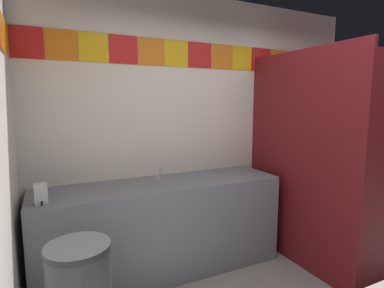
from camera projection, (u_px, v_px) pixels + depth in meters
name	position (u px, v px, depth m)	size (l,w,h in m)	color
wall_back	(208.00, 126.00, 3.38)	(3.74, 0.09, 2.73)	silver
vanity_counter	(163.00, 227.00, 2.91)	(2.29, 0.61, 0.88)	slate
faucet_center	(159.00, 175.00, 2.92)	(0.04, 0.10, 0.14)	silver
soap_dispenser	(41.00, 194.00, 2.23)	(0.09, 0.09, 0.16)	#B7BABF
stall_divider	(331.00, 163.00, 2.84)	(0.92, 1.43, 2.13)	maroon
toilet	(302.00, 214.00, 3.63)	(0.39, 0.49, 0.74)	white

